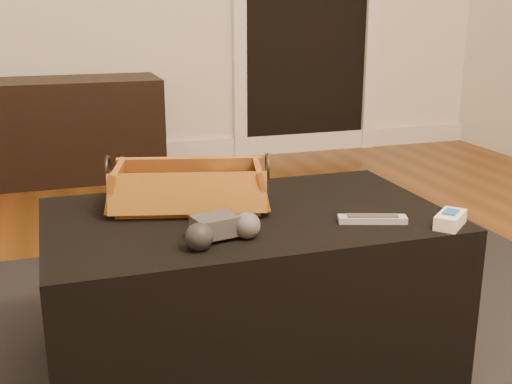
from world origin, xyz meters
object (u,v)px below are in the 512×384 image
object	(u,v)px
ottoman	(246,289)
silver_remote	(372,219)
game_controller	(220,229)
wicker_basket	(189,190)
cream_gadget	(450,219)
media_cabinet	(30,131)
tv_remote	(181,200)

from	to	relation	value
ottoman	silver_remote	world-z (taller)	silver_remote
ottoman	game_controller	distance (m)	0.32
wicker_basket	silver_remote	size ratio (longest dim) A/B	2.64
cream_gadget	media_cabinet	bearing A→B (deg)	112.29
game_controller	silver_remote	xyz separation A→B (m)	(0.39, 0.01, -0.02)
silver_remote	cream_gadget	world-z (taller)	cream_gadget
media_cabinet	ottoman	world-z (taller)	media_cabinet
silver_remote	tv_remote	bearing A→B (deg)	150.03
media_cabinet	silver_remote	world-z (taller)	media_cabinet
ottoman	game_controller	size ratio (longest dim) A/B	5.06
wicker_basket	game_controller	bearing A→B (deg)	-87.45
wicker_basket	media_cabinet	bearing A→B (deg)	101.67
media_cabinet	ottoman	distance (m)	2.24
media_cabinet	silver_remote	bearing A→B (deg)	-70.48
ottoman	media_cabinet	bearing A→B (deg)	104.38
media_cabinet	silver_remote	size ratio (longest dim) A/B	8.33
tv_remote	game_controller	world-z (taller)	game_controller
game_controller	cream_gadget	distance (m)	0.55
ottoman	silver_remote	xyz separation A→B (m)	(0.27, -0.16, 0.22)
wicker_basket	cream_gadget	distance (m)	0.65
tv_remote	silver_remote	distance (m)	0.49
game_controller	cream_gadget	size ratio (longest dim) A/B	1.74
tv_remote	ottoman	bearing A→B (deg)	-19.68
media_cabinet	game_controller	bearing A→B (deg)	-79.34
tv_remote	wicker_basket	distance (m)	0.03
silver_remote	game_controller	bearing A→B (deg)	-177.94
silver_remote	wicker_basket	bearing A→B (deg)	147.56
wicker_basket	silver_remote	distance (m)	0.47
media_cabinet	ottoman	size ratio (longest dim) A/B	1.40
media_cabinet	tv_remote	xyz separation A→B (m)	(0.41, -2.09, 0.18)
cream_gadget	tv_remote	bearing A→B (deg)	150.88
media_cabinet	tv_remote	bearing A→B (deg)	-79.00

